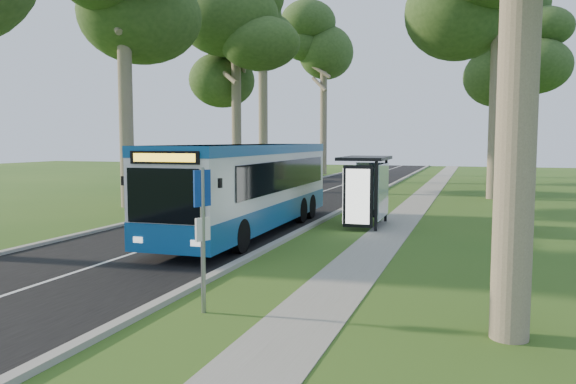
% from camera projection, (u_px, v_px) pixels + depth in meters
% --- Properties ---
extents(ground, '(120.00, 120.00, 0.00)m').
position_uv_depth(ground, '(269.00, 249.00, 17.07)').
color(ground, '#2F571B').
rests_on(ground, ground).
extents(road, '(7.00, 100.00, 0.02)m').
position_uv_depth(road, '(274.00, 207.00, 27.62)').
color(road, black).
rests_on(road, ground).
extents(kerb_east, '(0.25, 100.00, 0.12)m').
position_uv_depth(kerb_east, '(343.00, 209.00, 26.50)').
color(kerb_east, '#9E9B93').
rests_on(kerb_east, ground).
extents(kerb_west, '(0.25, 100.00, 0.12)m').
position_uv_depth(kerb_west, '(210.00, 204.00, 28.73)').
color(kerb_west, '#9E9B93').
rests_on(kerb_west, ground).
extents(centre_line, '(0.12, 100.00, 0.00)m').
position_uv_depth(centre_line, '(274.00, 207.00, 27.62)').
color(centre_line, white).
rests_on(centre_line, road).
extents(footpath, '(1.50, 100.00, 0.02)m').
position_uv_depth(footpath, '(408.00, 213.00, 25.56)').
color(footpath, gray).
rests_on(footpath, ground).
extents(bus, '(2.74, 11.94, 3.15)m').
position_uv_depth(bus, '(249.00, 187.00, 20.03)').
color(bus, white).
rests_on(bus, ground).
extents(bus_stop_sign, '(0.19, 0.37, 2.78)m').
position_uv_depth(bus_stop_sign, '(203.00, 224.00, 10.59)').
color(bus_stop_sign, gray).
rests_on(bus_stop_sign, ground).
extents(bus_shelter, '(1.74, 3.15, 2.68)m').
position_uv_depth(bus_shelter, '(367.00, 178.00, 21.14)').
color(bus_shelter, black).
rests_on(bus_shelter, ground).
extents(litter_bin, '(0.58, 0.58, 1.02)m').
position_uv_depth(litter_bin, '(370.00, 204.00, 24.64)').
color(litter_bin, black).
rests_on(litter_bin, ground).
extents(car_white, '(2.32, 4.28, 1.38)m').
position_uv_depth(car_white, '(296.00, 173.00, 45.26)').
color(car_white, silver).
rests_on(car_white, ground).
extents(car_silver, '(3.33, 5.18, 1.61)m').
position_uv_depth(car_silver, '(308.00, 168.00, 51.88)').
color(car_silver, '#A2A3A9').
rests_on(car_silver, ground).
extents(tree_west_c, '(5.20, 5.20, 12.93)m').
position_uv_depth(tree_west_c, '(236.00, 42.00, 36.05)').
color(tree_west_c, '#7A6B56').
rests_on(tree_west_c, ground).
extents(tree_west_d, '(5.20, 5.20, 19.10)m').
position_uv_depth(tree_west_d, '(263.00, 8.00, 45.71)').
color(tree_west_d, '#7A6B56').
rests_on(tree_west_d, ground).
extents(tree_west_e, '(5.20, 5.20, 15.31)m').
position_uv_depth(tree_west_e, '(324.00, 58.00, 54.61)').
color(tree_west_e, '#7A6B56').
rests_on(tree_west_e, ground).
extents(tree_east_c, '(5.20, 5.20, 14.33)m').
position_uv_depth(tree_east_c, '(498.00, 7.00, 30.94)').
color(tree_east_c, '#7A6B56').
rests_on(tree_east_c, ground).
extents(tree_east_d, '(5.20, 5.20, 13.96)m').
position_uv_depth(tree_east_d, '(510.00, 46.00, 41.91)').
color(tree_east_d, '#7A6B56').
rests_on(tree_east_d, ground).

